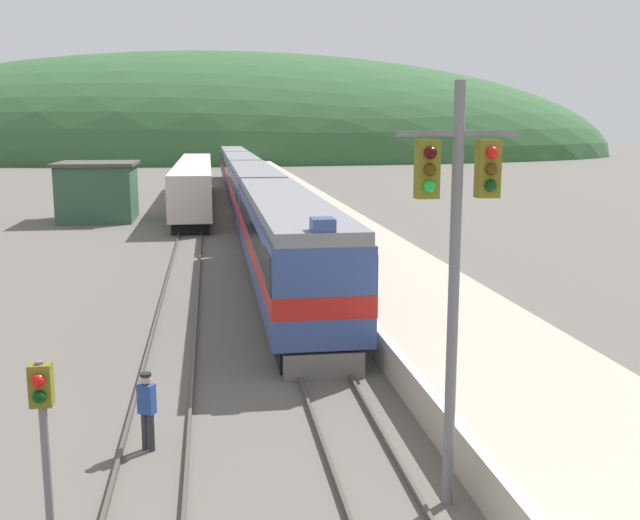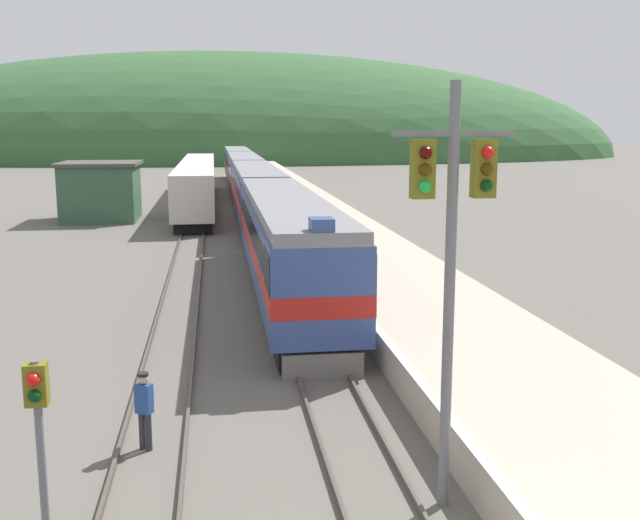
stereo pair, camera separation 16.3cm
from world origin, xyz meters
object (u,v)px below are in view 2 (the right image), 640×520
Objects in this scene: siding_train at (198,183)px; track_worker at (144,406)px; carriage_third at (244,175)px; express_train_lead_car at (287,243)px; signal_mast_main at (451,236)px; carriage_second at (257,194)px; carriage_fourth at (237,164)px; signal_post_siding at (38,414)px.

siding_train is 51.46m from track_worker.
express_train_lead_car is at bearing -90.00° from carriage_third.
carriage_third is at bearing 91.15° from signal_mast_main.
carriage_second is at bearing -73.51° from siding_train.
carriage_fourth is at bearing 90.00° from carriage_third.
siding_train is 21.63× the size of track_worker.
signal_mast_main is at bearing -88.85° from carriage_third.
track_worker is (-5.77, 3.26, -4.11)m from signal_mast_main.
signal_post_siding is (-5.86, -18.17, 0.09)m from express_train_lead_car.
signal_mast_main is 7.80m from track_worker.
carriage_third is 2.62× the size of signal_mast_main.
carriage_second is at bearing -90.00° from carriage_third.
carriage_fourth is (0.00, 42.67, 0.00)m from carriage_second.
carriage_second is 6.23× the size of signal_post_siding.
signal_mast_main is at bearing 3.64° from signal_post_siding.
carriage_fourth is 6.23× the size of signal_post_siding.
track_worker is (-4.53, -36.62, -1.26)m from carriage_second.
siding_train is at bearing 95.87° from signal_mast_main.
signal_mast_main is at bearing -88.23° from carriage_second.
express_train_lead_car is 0.56× the size of siding_train.
siding_train is at bearing -98.96° from carriage_fourth.
carriage_fourth is 0.53× the size of siding_train.
express_train_lead_car reaches higher than carriage_third.
signal_post_siding is at bearing -176.36° from signal_mast_main.
carriage_third is 61.93m from signal_post_siding.
carriage_second is 1.00× the size of carriage_fourth.
carriage_second is 21.33m from carriage_third.
carriage_fourth is at bearing 90.00° from express_train_lead_car.
signal_post_siding is at bearing -107.87° from express_train_lead_car.
signal_post_siding is at bearing -94.04° from carriage_fourth.
siding_train reaches higher than signal_post_siding.
signal_post_siding is (-7.09, -0.45, -2.75)m from signal_mast_main.
express_train_lead_car is at bearing 72.60° from track_worker.
carriage_fourth is at bearing 90.86° from signal_mast_main.
carriage_second reaches higher than track_worker.
express_train_lead_car is 43.48m from carriage_third.
carriage_second and carriage_third have the same top height.
express_train_lead_car is 1.06× the size of carriage_fourth.
carriage_third is 6.23× the size of signal_post_siding.
carriage_fourth is 11.55× the size of track_worker.
carriage_third is at bearing -90.00° from carriage_fourth.
carriage_fourth is at bearing 86.73° from track_worker.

